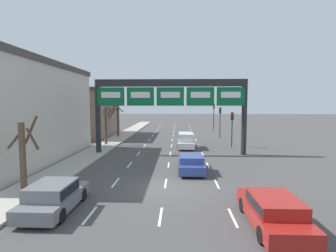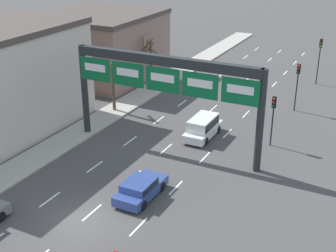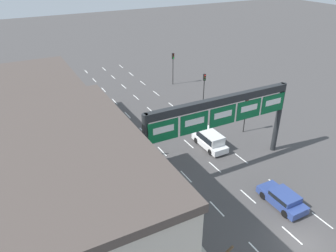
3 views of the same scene
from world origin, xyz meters
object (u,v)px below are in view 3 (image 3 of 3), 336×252
object	(u,v)px
suv_white	(210,139)
car_blue	(283,198)
sign_gantry	(221,115)
traffic_light_far_end	(204,83)
traffic_light_mid_block	(173,63)
tree_bare_third	(90,107)
traffic_light_near_gantry	(246,109)
tree_bare_second	(118,140)

from	to	relation	value
suv_white	car_blue	distance (m)	10.55
sign_gantry	traffic_light_far_end	distance (m)	15.21
traffic_light_mid_block	tree_bare_third	size ratio (longest dim) A/B	0.94
traffic_light_near_gantry	sign_gantry	bearing A→B (deg)	-147.07
suv_white	traffic_light_mid_block	xyz separation A→B (m)	(5.70, 18.81, 2.62)
sign_gantry	traffic_light_far_end	bearing A→B (deg)	61.75
sign_gantry	traffic_light_near_gantry	xyz separation A→B (m)	(7.15, 4.63, -2.85)
car_blue	traffic_light_mid_block	xyz separation A→B (m)	(5.59, 29.36, 2.89)
traffic_light_mid_block	suv_white	bearing A→B (deg)	-106.85
traffic_light_mid_block	traffic_light_far_end	world-z (taller)	traffic_light_mid_block
traffic_light_far_end	tree_bare_third	bearing A→B (deg)	-179.82
traffic_light_near_gantry	traffic_light_far_end	world-z (taller)	traffic_light_far_end
suv_white	traffic_light_mid_block	bearing A→B (deg)	73.15
car_blue	traffic_light_far_end	xyz separation A→B (m)	(5.31, 20.09, 2.56)
sign_gantry	car_blue	size ratio (longest dim) A/B	3.65
tree_bare_second	tree_bare_third	world-z (taller)	tree_bare_third
traffic_light_far_end	tree_bare_third	world-z (taller)	tree_bare_third
sign_gantry	car_blue	xyz separation A→B (m)	(1.79, -6.88, -5.12)
car_blue	traffic_light_near_gantry	bearing A→B (deg)	65.04
car_blue	traffic_light_mid_block	distance (m)	30.03
traffic_light_near_gantry	tree_bare_third	bearing A→B (deg)	151.47
car_blue	traffic_light_far_end	world-z (taller)	traffic_light_far_end
car_blue	traffic_light_far_end	size ratio (longest dim) A/B	0.92
traffic_light_mid_block	traffic_light_far_end	xyz separation A→B (m)	(-0.28, -9.27, -0.34)
traffic_light_mid_block	car_blue	bearing A→B (deg)	-100.78
car_blue	tree_bare_second	xyz separation A→B (m)	(-9.86, 12.29, 1.98)
tree_bare_second	tree_bare_third	size ratio (longest dim) A/B	0.87
sign_gantry	tree_bare_second	bearing A→B (deg)	146.21
traffic_light_near_gantry	traffic_light_far_end	bearing A→B (deg)	90.34
car_blue	traffic_light_near_gantry	distance (m)	12.90
sign_gantry	suv_white	size ratio (longest dim) A/B	3.38
traffic_light_mid_block	tree_bare_second	world-z (taller)	traffic_light_mid_block
suv_white	traffic_light_far_end	bearing A→B (deg)	60.43
car_blue	traffic_light_mid_block	bearing A→B (deg)	79.22
suv_white	traffic_light_near_gantry	size ratio (longest dim) A/B	1.10
traffic_light_near_gantry	traffic_light_mid_block	size ratio (longest dim) A/B	0.81
tree_bare_third	car_blue	bearing A→B (deg)	-62.74
sign_gantry	traffic_light_mid_block	bearing A→B (deg)	71.82
traffic_light_near_gantry	traffic_light_mid_block	world-z (taller)	traffic_light_mid_block
traffic_light_near_gantry	tree_bare_second	size ratio (longest dim) A/B	0.88
suv_white	tree_bare_third	xyz separation A→B (m)	(-10.22, 9.49, 2.14)
car_blue	tree_bare_second	world-z (taller)	tree_bare_second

